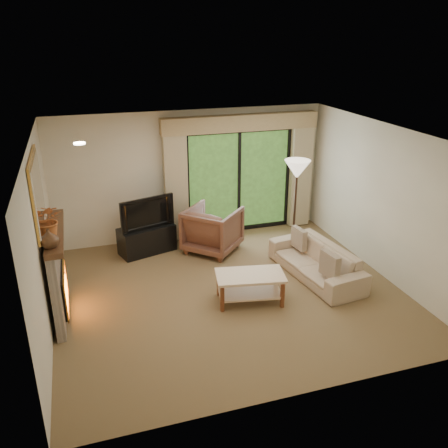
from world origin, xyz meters
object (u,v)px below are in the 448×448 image
object	(u,v)px
sofa	(316,261)
media_console	(147,239)
armchair	(213,229)
coffee_table	(250,288)

from	to	relation	value
sofa	media_console	bearing A→B (deg)	-132.61
armchair	coffee_table	size ratio (longest dim) A/B	0.91
sofa	coffee_table	distance (m)	1.45
armchair	sofa	size ratio (longest dim) A/B	0.49
armchair	sofa	distance (m)	2.11
armchair	coffee_table	xyz separation A→B (m)	(0.03, -1.99, -0.20)
armchair	sofa	xyz separation A→B (m)	(1.42, -1.56, -0.15)
media_console	coffee_table	size ratio (longest dim) A/B	0.99
media_console	armchair	world-z (taller)	armchair
media_console	sofa	distance (m)	3.24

